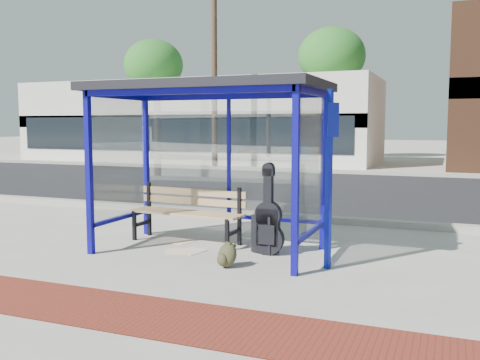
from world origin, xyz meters
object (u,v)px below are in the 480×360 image
at_px(backpack, 227,256).
at_px(bench, 188,210).
at_px(guitar_bag, 268,223).
at_px(suitcase, 265,234).

bearing_deg(backpack, bench, 154.78).
bearing_deg(backpack, guitar_bag, 92.01).
height_order(bench, guitar_bag, guitar_bag).
height_order(bench, backpack, bench).
bearing_deg(suitcase, bench, -170.94).
height_order(guitar_bag, backpack, guitar_bag).
distance_m(bench, guitar_bag, 1.48).
xyz_separation_m(bench, suitcase, (1.37, -0.25, -0.22)).
bearing_deg(guitar_bag, suitcase, 133.15).
relative_size(bench, backpack, 5.89).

